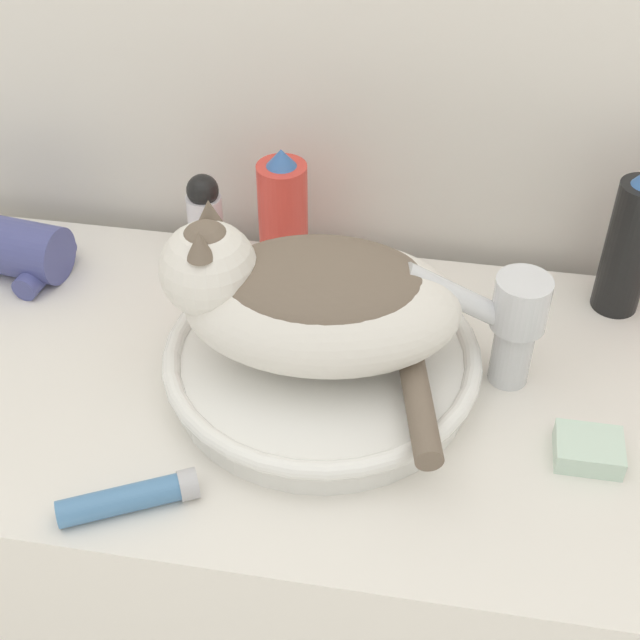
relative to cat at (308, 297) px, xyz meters
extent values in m
cube|color=white|center=(0.05, 0.00, -0.55)|extent=(1.18, 0.51, 0.86)
cylinder|color=white|center=(0.01, 0.00, -0.10)|extent=(0.33, 0.33, 0.04)
torus|color=white|center=(0.01, 0.00, -0.08)|extent=(0.35, 0.35, 0.02)
ellipsoid|color=silver|center=(0.01, 0.00, -0.01)|extent=(0.31, 0.21, 0.12)
ellipsoid|color=#6B5B4C|center=(0.01, 0.00, 0.02)|extent=(0.23, 0.17, 0.05)
sphere|color=silver|center=(-0.10, -0.01, 0.03)|extent=(0.10, 0.10, 0.10)
sphere|color=#6B5B4C|center=(-0.10, -0.01, 0.06)|extent=(0.06, 0.06, 0.06)
cone|color=#6B5B4C|center=(-0.10, 0.02, 0.08)|extent=(0.03, 0.03, 0.03)
cone|color=#6B5B4C|center=(-0.10, -0.04, 0.08)|extent=(0.03, 0.03, 0.03)
cylinder|color=#6B5B4C|center=(0.12, -0.07, -0.06)|extent=(0.06, 0.17, 0.03)
cylinder|color=silver|center=(0.22, 0.04, -0.08)|extent=(0.04, 0.04, 0.08)
cylinder|color=silver|center=(0.16, 0.03, 0.00)|extent=(0.14, 0.05, 0.09)
cylinder|color=silver|center=(0.22, 0.04, -0.01)|extent=(0.06, 0.06, 0.06)
cylinder|color=silver|center=(-0.17, 0.19, -0.07)|extent=(0.04, 0.04, 0.10)
sphere|color=black|center=(-0.17, 0.19, -0.01)|extent=(0.04, 0.04, 0.04)
cylinder|color=black|center=(0.35, 0.19, -0.03)|extent=(0.06, 0.06, 0.17)
cylinder|color=#DB3D33|center=(-0.07, 0.19, -0.04)|extent=(0.06, 0.06, 0.15)
cone|color=#3866AD|center=(-0.07, 0.19, 0.05)|extent=(0.04, 0.04, 0.02)
cylinder|color=#4C7FB2|center=(-0.15, -0.21, -0.10)|extent=(0.12, 0.08, 0.03)
cylinder|color=#B7B7BC|center=(-0.09, -0.18, -0.10)|extent=(0.03, 0.04, 0.03)
cylinder|color=#474C8C|center=(-0.36, 0.13, -0.10)|extent=(0.05, 0.11, 0.03)
cube|color=silver|center=(0.30, -0.06, -0.11)|extent=(0.07, 0.06, 0.02)
camera|label=1|loc=(0.13, -0.70, 0.58)|focal=50.00mm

